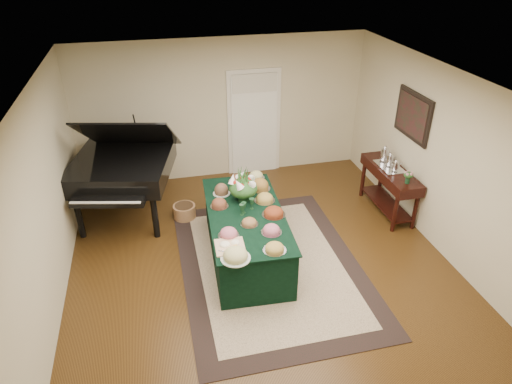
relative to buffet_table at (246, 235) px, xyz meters
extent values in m
plane|color=black|center=(0.17, -0.21, -0.39)|extent=(6.00, 6.00, 0.00)
cube|color=black|center=(0.30, -0.31, -0.39)|extent=(2.58, 3.61, 0.01)
cube|color=beige|center=(0.30, -0.31, -0.38)|extent=(2.06, 3.09, 0.01)
cube|color=white|center=(0.77, 2.77, 0.66)|extent=(1.05, 0.04, 2.10)
cube|color=white|center=(0.77, 2.75, 0.61)|extent=(0.90, 0.06, 2.00)
cube|color=black|center=(0.00, 0.00, -0.01)|extent=(1.14, 2.27, 0.76)
cube|color=black|center=(0.00, 0.00, 0.38)|extent=(1.20, 2.33, 0.02)
cylinder|color=silver|center=(-0.02, -0.31, 0.39)|extent=(0.25, 0.25, 0.01)
ellipsoid|color=olive|center=(-0.02, -0.31, 0.43)|extent=(0.21, 0.21, 0.06)
cylinder|color=beige|center=(-0.35, -1.01, 0.39)|extent=(0.38, 0.38, 0.01)
ellipsoid|color=#E0DA8C|center=(-0.35, -1.01, 0.45)|extent=(0.31, 0.31, 0.10)
cylinder|color=silver|center=(0.37, 0.63, 0.39)|extent=(0.33, 0.33, 0.01)
ellipsoid|color=#A2722F|center=(0.37, 0.63, 0.46)|extent=(0.27, 0.27, 0.13)
cylinder|color=beige|center=(-0.25, 0.61, 0.39)|extent=(0.26, 0.26, 0.01)
ellipsoid|color=brown|center=(-0.25, 0.61, 0.46)|extent=(0.22, 0.22, 0.12)
cylinder|color=silver|center=(0.35, 0.25, 0.39)|extent=(0.31, 0.31, 0.01)
ellipsoid|color=gold|center=(0.35, 0.25, 0.44)|extent=(0.26, 0.26, 0.09)
cylinder|color=silver|center=(0.39, 0.99, 0.39)|extent=(0.28, 0.28, 0.01)
ellipsoid|color=#E0DA8C|center=(0.39, 0.99, 0.44)|extent=(0.23, 0.23, 0.09)
cylinder|color=silver|center=(-0.34, 0.25, 0.39)|extent=(0.27, 0.27, 0.01)
ellipsoid|color=brown|center=(-0.34, 0.25, 0.44)|extent=(0.22, 0.22, 0.09)
cylinder|color=silver|center=(-0.34, -0.51, 0.39)|extent=(0.28, 0.28, 0.01)
ellipsoid|color=#D16880|center=(-0.34, -0.51, 0.44)|extent=(0.23, 0.23, 0.08)
cylinder|color=silver|center=(0.38, -0.15, 0.39)|extent=(0.34, 0.34, 0.01)
ellipsoid|color=maroon|center=(0.38, -0.15, 0.44)|extent=(0.28, 0.28, 0.08)
cylinder|color=silver|center=(0.23, -0.57, 0.39)|extent=(0.28, 0.28, 0.01)
ellipsoid|color=#D16880|center=(0.23, -0.57, 0.44)|extent=(0.23, 0.23, 0.08)
cylinder|color=silver|center=(0.17, -0.96, 0.39)|extent=(0.30, 0.30, 0.01)
ellipsoid|color=gold|center=(0.17, -0.96, 0.43)|extent=(0.24, 0.24, 0.07)
cylinder|color=silver|center=(0.08, 0.95, 0.39)|extent=(0.31, 0.31, 0.01)
ellipsoid|color=brown|center=(0.08, 0.95, 0.44)|extent=(0.25, 0.25, 0.08)
cube|color=tan|center=(-0.37, -0.77, 0.40)|extent=(0.40, 0.40, 0.02)
ellipsoid|color=white|center=(-0.43, -0.72, 0.44)|extent=(0.14, 0.14, 0.08)
ellipsoid|color=white|center=(-0.29, -0.71, 0.44)|extent=(0.12, 0.12, 0.07)
cube|color=#F7A027|center=(-0.33, -0.85, 0.43)|extent=(0.11, 0.09, 0.05)
cylinder|color=#16371E|center=(0.04, 0.35, 0.47)|extent=(0.17, 0.17, 0.17)
ellipsoid|color=#285522|center=(0.04, 0.35, 0.59)|extent=(0.42, 0.42, 0.28)
cylinder|color=black|center=(-2.46, 1.12, -0.01)|extent=(0.10, 0.10, 0.76)
cylinder|color=black|center=(-1.29, 0.84, -0.01)|extent=(0.10, 0.10, 0.76)
cylinder|color=black|center=(-1.57, 2.31, -0.01)|extent=(0.10, 0.10, 0.76)
cube|color=black|center=(-1.73, 1.62, 0.54)|extent=(1.86, 1.94, 0.33)
cube|color=black|center=(-1.94, 0.71, 0.42)|extent=(1.11, 0.46, 0.10)
cube|color=black|center=(-1.55, 1.73, 1.05)|extent=(1.70, 1.49, 0.84)
cylinder|color=#9A663E|center=(-0.80, 1.30, -0.27)|extent=(0.38, 0.38, 0.24)
cylinder|color=black|center=(2.49, 0.10, -0.07)|extent=(0.07, 0.07, 0.64)
cylinder|color=black|center=(2.85, 0.10, -0.07)|extent=(0.07, 0.07, 0.64)
cylinder|color=black|center=(2.49, 1.30, -0.07)|extent=(0.07, 0.07, 0.64)
cylinder|color=black|center=(2.85, 1.30, -0.07)|extent=(0.07, 0.07, 0.64)
cube|color=black|center=(2.67, 0.70, 0.34)|extent=(0.45, 1.42, 0.18)
cube|color=black|center=(2.67, 0.70, -0.24)|extent=(0.38, 1.25, 0.03)
cube|color=silver|center=(2.67, 0.78, 0.44)|extent=(0.34, 0.58, 0.02)
cylinder|color=#16371E|center=(2.67, 0.20, 0.49)|extent=(0.07, 0.07, 0.11)
ellipsoid|color=#C8818C|center=(2.67, 0.20, 0.59)|extent=(0.16, 0.16, 0.11)
cube|color=black|center=(2.89, 0.70, 1.36)|extent=(0.04, 0.95, 0.75)
cube|color=#47131D|center=(2.87, 0.70, 1.36)|extent=(0.01, 0.82, 0.62)
camera|label=1|loc=(-1.14, -5.43, 3.90)|focal=32.00mm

